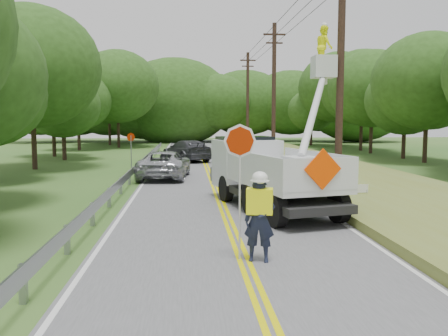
{
  "coord_description": "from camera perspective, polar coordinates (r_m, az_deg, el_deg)",
  "views": [
    {
      "loc": [
        -1.24,
        -10.15,
        3.18
      ],
      "look_at": [
        0.0,
        6.0,
        1.5
      ],
      "focal_mm": 37.88,
      "sensor_mm": 36.0,
      "label": 1
    }
  ],
  "objects": [
    {
      "name": "yard_sign",
      "position": [
        19.12,
        16.36,
        -2.47
      ],
      "size": [
        0.45,
        0.07,
        0.65
      ],
      "color": "white",
      "rests_on": "ground"
    },
    {
      "name": "ground",
      "position": [
        10.71,
        2.51,
        -11.37
      ],
      "size": [
        140.0,
        140.0,
        0.0
      ],
      "primitive_type": "plane",
      "color": "#2C571F",
      "rests_on": "ground"
    },
    {
      "name": "treeline_left",
      "position": [
        40.61,
        -17.67,
        9.37
      ],
      "size": [
        11.35,
        55.36,
        10.79
      ],
      "color": "#332319",
      "rests_on": "ground"
    },
    {
      "name": "guardrail",
      "position": [
        25.34,
        -10.66,
        -0.12
      ],
      "size": [
        0.18,
        48.0,
        0.77
      ],
      "color": "gray",
      "rests_on": "ground"
    },
    {
      "name": "tall_grass_verge",
      "position": [
        25.73,
        14.56,
        -1.03
      ],
      "size": [
        7.0,
        96.0,
        0.3
      ],
      "primitive_type": "cube",
      "color": "olive",
      "rests_on": "ground"
    },
    {
      "name": "treeline_horizon",
      "position": [
        66.4,
        -2.95,
        7.93
      ],
      "size": [
        56.46,
        14.03,
        12.22
      ],
      "color": "#244515",
      "rests_on": "ground"
    },
    {
      "name": "road",
      "position": [
        24.39,
        -1.44,
        -1.54
      ],
      "size": [
        7.2,
        96.0,
        0.03
      ],
      "color": "#525255",
      "rests_on": "ground"
    },
    {
      "name": "treeline_right",
      "position": [
        39.39,
        21.6,
        9.43
      ],
      "size": [
        11.04,
        52.22,
        10.74
      ],
      "color": "#332319",
      "rests_on": "ground"
    },
    {
      "name": "utility_poles",
      "position": [
        27.95,
        8.66,
        10.15
      ],
      "size": [
        1.6,
        43.3,
        10.0
      ],
      "color": "black",
      "rests_on": "ground"
    },
    {
      "name": "stop_sign_permanent",
      "position": [
        28.33,
        -11.15,
        2.54
      ],
      "size": [
        0.45,
        0.28,
        2.37
      ],
      "color": "gray",
      "rests_on": "ground"
    },
    {
      "name": "bucket_truck",
      "position": [
        17.67,
        5.17,
        0.69
      ],
      "size": [
        5.01,
        7.44,
        6.91
      ],
      "color": "black",
      "rests_on": "road"
    },
    {
      "name": "suv_darkgrey",
      "position": [
        35.95,
        -4.53,
        2.13
      ],
      "size": [
        4.27,
        5.85,
        1.57
      ],
      "primitive_type": "imported",
      "rotation": [
        0.0,
        0.0,
        3.57
      ],
      "color": "#36373D",
      "rests_on": "road"
    },
    {
      "name": "flagger",
      "position": [
        10.52,
        4.25,
        -5.47
      ],
      "size": [
        1.18,
        0.58,
        3.05
      ],
      "color": "#191E33",
      "rests_on": "road"
    },
    {
      "name": "suv_silver",
      "position": [
        25.54,
        -7.16,
        0.43
      ],
      "size": [
        2.89,
        5.46,
        1.46
      ],
      "primitive_type": "imported",
      "rotation": [
        0.0,
        0.0,
        3.05
      ],
      "color": "#AAACB1",
      "rests_on": "road"
    }
  ]
}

